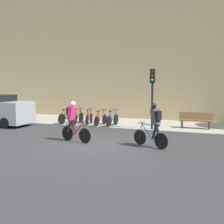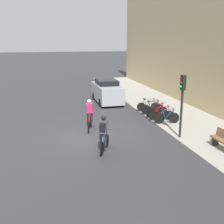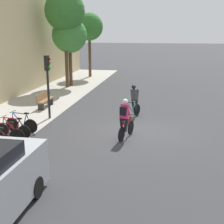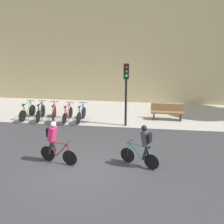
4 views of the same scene
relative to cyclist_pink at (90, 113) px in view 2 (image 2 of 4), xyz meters
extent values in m
plane|color=#333335|center=(1.07, -0.41, -0.95)|extent=(200.00, 200.00, 0.00)
cube|color=#A39E93|center=(1.07, 6.34, -0.94)|extent=(44.00, 4.50, 0.01)
cylinder|color=black|center=(0.66, -0.18, -0.63)|extent=(0.63, 0.20, 0.64)
cylinder|color=black|center=(-0.33, 0.09, -0.63)|extent=(0.63, 0.20, 0.64)
cylinder|color=maroon|center=(0.32, -0.09, -0.34)|extent=(0.55, 0.19, 0.62)
cylinder|color=maroon|center=(-0.04, 0.01, -0.36)|extent=(0.26, 0.11, 0.58)
cylinder|color=maroon|center=(0.21, -0.06, -0.06)|extent=(0.74, 0.24, 0.07)
cylinder|color=maroon|center=(-0.13, 0.04, -0.63)|extent=(0.41, 0.14, 0.05)
cylinder|color=maroon|center=(-0.24, 0.07, -0.35)|extent=(0.22, 0.09, 0.56)
cylinder|color=maroon|center=(0.62, -0.17, -0.34)|extent=(0.12, 0.07, 0.59)
cylinder|color=black|center=(0.58, -0.16, -0.01)|extent=(0.15, 0.45, 0.03)
cube|color=black|center=(-0.15, 0.04, -0.04)|extent=(0.21, 0.13, 0.06)
cube|color=#E52866|center=(-0.05, 0.01, 0.29)|extent=(0.39, 0.39, 0.63)
sphere|color=silver|center=(0.02, -0.01, 0.70)|extent=(0.27, 0.27, 0.22)
cylinder|color=black|center=(-0.13, -0.08, -0.28)|extent=(0.29, 0.18, 0.56)
cylinder|color=black|center=(-0.07, 0.13, -0.28)|extent=(0.26, 0.17, 0.56)
cube|color=black|center=(-0.19, 0.05, 0.34)|extent=(0.20, 0.29, 0.36)
cylinder|color=black|center=(2.92, 0.35, -0.63)|extent=(0.58, 0.31, 0.63)
cylinder|color=black|center=(3.89, -0.12, -0.63)|extent=(0.58, 0.31, 0.63)
cylinder|color=teal|center=(3.25, 0.19, -0.35)|extent=(0.55, 0.29, 0.62)
cylinder|color=teal|center=(3.61, 0.01, -0.36)|extent=(0.26, 0.16, 0.58)
cylinder|color=teal|center=(3.35, 0.13, -0.07)|extent=(0.74, 0.38, 0.07)
cylinder|color=teal|center=(3.69, -0.03, -0.64)|extent=(0.40, 0.22, 0.05)
cylinder|color=teal|center=(3.80, -0.08, -0.36)|extent=(0.22, 0.13, 0.56)
cylinder|color=teal|center=(2.96, 0.33, -0.34)|extent=(0.13, 0.09, 0.59)
cylinder|color=black|center=(3.00, 0.31, -0.01)|extent=(0.23, 0.43, 0.03)
cube|color=black|center=(3.71, -0.04, -0.04)|extent=(0.21, 0.16, 0.06)
cube|color=#3D3D42|center=(3.62, 0.00, 0.29)|extent=(0.43, 0.43, 0.63)
sphere|color=black|center=(3.55, 0.04, 0.70)|extent=(0.29, 0.29, 0.22)
cylinder|color=black|center=(3.71, 0.08, -0.29)|extent=(0.30, 0.22, 0.56)
cylinder|color=black|center=(3.62, -0.12, -0.29)|extent=(0.26, 0.20, 0.56)
cube|color=black|center=(3.75, -0.06, 0.34)|extent=(0.24, 0.30, 0.36)
cylinder|color=black|center=(-2.90, 5.25, -0.62)|extent=(0.16, 0.65, 0.65)
cylinder|color=black|center=(-3.09, 4.27, -0.62)|extent=(0.16, 0.65, 0.65)
cylinder|color=#2D6B33|center=(-2.96, 4.92, -0.34)|extent=(0.15, 0.55, 0.62)
cylinder|color=#2D6B33|center=(-3.04, 4.55, -0.35)|extent=(0.09, 0.26, 0.58)
cylinder|color=#2D6B33|center=(-2.99, 4.81, -0.05)|extent=(0.18, 0.73, 0.07)
cylinder|color=#2D6B33|center=(-3.06, 4.47, -0.63)|extent=(0.11, 0.40, 0.05)
cylinder|color=#2D6B33|center=(-3.08, 4.36, -0.34)|extent=(0.07, 0.21, 0.56)
cylinder|color=#2D6B33|center=(-2.91, 5.21, -0.33)|extent=(0.06, 0.12, 0.58)
cylinder|color=black|center=(-2.91, 5.17, 0.00)|extent=(0.46, 0.12, 0.03)
cube|color=black|center=(-3.06, 4.45, -0.03)|extent=(0.12, 0.21, 0.06)
cylinder|color=black|center=(-2.25, 5.25, -0.61)|extent=(0.07, 0.68, 0.68)
cylinder|color=black|center=(-2.21, 4.27, -0.61)|extent=(0.07, 0.68, 0.68)
cylinder|color=black|center=(-2.24, 4.92, -0.33)|extent=(0.06, 0.54, 0.62)
cylinder|color=black|center=(-2.22, 4.56, -0.34)|extent=(0.05, 0.25, 0.58)
cylinder|color=black|center=(-2.23, 4.81, -0.04)|extent=(0.07, 0.72, 0.07)
cylinder|color=black|center=(-2.22, 4.47, -0.62)|extent=(0.05, 0.39, 0.05)
cylinder|color=black|center=(-2.21, 4.36, -0.33)|extent=(0.04, 0.21, 0.56)
cylinder|color=black|center=(-2.25, 5.21, -0.32)|extent=(0.04, 0.12, 0.58)
cylinder|color=black|center=(-2.25, 5.17, 0.01)|extent=(0.46, 0.05, 0.03)
cube|color=black|center=(-2.22, 4.45, -0.02)|extent=(0.09, 0.20, 0.06)
cylinder|color=black|center=(-1.56, 5.26, -0.63)|extent=(0.15, 0.64, 0.64)
cylinder|color=black|center=(-1.37, 4.26, -0.63)|extent=(0.15, 0.64, 0.64)
cylinder|color=maroon|center=(-1.49, 4.92, -0.34)|extent=(0.14, 0.56, 0.62)
cylinder|color=maroon|center=(-1.42, 4.55, -0.36)|extent=(0.09, 0.27, 0.58)
cylinder|color=maroon|center=(-1.47, 4.81, -0.06)|extent=(0.18, 0.76, 0.07)
cylinder|color=maroon|center=(-1.41, 4.46, -0.63)|extent=(0.11, 0.41, 0.05)
cylinder|color=maroon|center=(-1.39, 4.35, -0.35)|extent=(0.07, 0.22, 0.56)
cylinder|color=maroon|center=(-1.55, 5.22, -0.34)|extent=(0.06, 0.12, 0.59)
cylinder|color=black|center=(-1.54, 5.18, -0.01)|extent=(0.46, 0.11, 0.03)
cube|color=black|center=(-1.40, 4.44, -0.04)|extent=(0.11, 0.21, 0.06)
cylinder|color=black|center=(-0.66, 5.28, -0.64)|extent=(0.08, 0.61, 0.60)
cylinder|color=black|center=(-0.74, 4.24, -0.64)|extent=(0.08, 0.61, 0.60)
cylinder|color=maroon|center=(-0.68, 4.93, -0.36)|extent=(0.09, 0.57, 0.62)
cylinder|color=maroon|center=(-0.72, 4.54, -0.38)|extent=(0.06, 0.27, 0.58)
cylinder|color=maroon|center=(-0.69, 4.81, -0.08)|extent=(0.10, 0.78, 0.07)
cylinder|color=maroon|center=(-0.72, 4.45, -0.65)|extent=(0.07, 0.42, 0.05)
cylinder|color=maroon|center=(-0.73, 4.33, -0.37)|extent=(0.05, 0.22, 0.56)
cylinder|color=maroon|center=(-0.66, 5.24, -0.35)|extent=(0.05, 0.12, 0.59)
cylinder|color=black|center=(-0.66, 5.20, -0.02)|extent=(0.46, 0.06, 0.03)
cube|color=black|center=(-0.72, 4.43, -0.05)|extent=(0.10, 0.21, 0.06)
cylinder|color=black|center=(0.11, 5.23, -0.62)|extent=(0.10, 0.66, 0.66)
cylinder|color=black|center=(0.02, 4.29, -0.62)|extent=(0.10, 0.66, 0.66)
cylinder|color=#1E478C|center=(0.08, 4.91, -0.34)|extent=(0.09, 0.53, 0.62)
cylinder|color=#1E478C|center=(0.05, 4.56, -0.35)|extent=(0.06, 0.25, 0.58)
cylinder|color=#1E478C|center=(0.07, 4.81, -0.05)|extent=(0.11, 0.71, 0.07)
cylinder|color=#1E478C|center=(0.04, 4.48, -0.63)|extent=(0.07, 0.38, 0.05)
cylinder|color=#1E478C|center=(0.03, 4.37, -0.34)|extent=(0.05, 0.20, 0.56)
cylinder|color=#1E478C|center=(0.11, 5.20, -0.33)|extent=(0.05, 0.11, 0.58)
cylinder|color=black|center=(0.10, 5.16, 0.00)|extent=(0.46, 0.07, 0.03)
cube|color=black|center=(0.04, 4.46, -0.03)|extent=(0.10, 0.21, 0.06)
cylinder|color=black|center=(2.53, 4.38, 0.70)|extent=(0.12, 0.12, 3.29)
cube|color=black|center=(2.53, 4.38, 1.96)|extent=(0.26, 0.20, 0.76)
sphere|color=#590C0C|center=(2.53, 4.25, 2.17)|extent=(0.15, 0.15, 0.15)
sphere|color=#4C380A|center=(2.53, 4.25, 1.96)|extent=(0.15, 0.15, 0.15)
sphere|color=green|center=(2.53, 4.25, 1.76)|extent=(0.15, 0.15, 0.15)
cube|color=#2D2D2D|center=(4.02, 5.48, -0.72)|extent=(0.08, 0.36, 0.45)
cube|color=#9EA3A8|center=(-6.56, 2.56, -0.13)|extent=(4.30, 1.78, 1.27)
cube|color=black|center=(-6.67, 2.56, 0.70)|extent=(2.06, 1.57, 0.40)
cylinder|color=black|center=(-5.23, 1.74, -0.64)|extent=(0.62, 0.20, 0.62)
cylinder|color=black|center=(-5.23, 3.38, -0.64)|extent=(0.62, 0.20, 0.62)
cylinder|color=black|center=(-7.90, 1.74, -0.64)|extent=(0.62, 0.20, 0.62)
cylinder|color=black|center=(-7.90, 3.38, -0.64)|extent=(0.62, 0.20, 0.62)
camera|label=1|loc=(5.84, -10.71, 1.58)|focal=45.00mm
camera|label=2|loc=(15.24, -2.53, 4.11)|focal=45.00mm
camera|label=3|loc=(-12.54, -1.73, 3.59)|focal=50.00mm
camera|label=4|loc=(3.63, -10.98, 5.13)|focal=50.00mm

